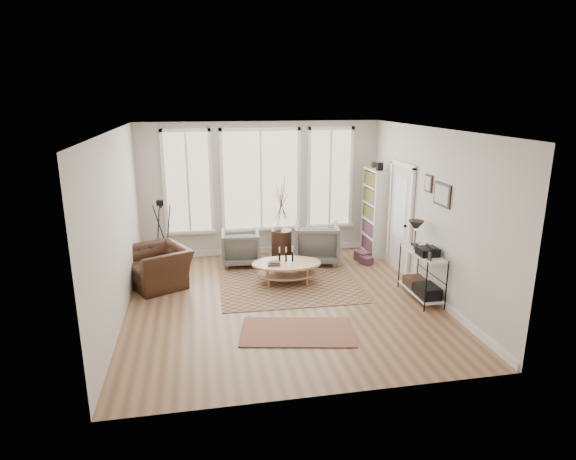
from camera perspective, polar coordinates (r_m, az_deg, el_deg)
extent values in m
plane|color=#936B49|center=(8.36, -0.59, -8.45)|extent=(5.50, 5.50, 0.00)
plane|color=white|center=(7.65, -0.65, 11.81)|extent=(5.50, 5.50, 0.00)
cube|color=beige|center=(10.54, -3.25, 4.87)|extent=(5.20, 0.04, 2.90)
cube|color=beige|center=(5.32, 4.59, -6.00)|extent=(5.20, 0.04, 2.90)
cube|color=beige|center=(7.87, -19.60, 0.29)|extent=(0.04, 5.50, 2.90)
cube|color=beige|center=(8.70, 16.49, 1.96)|extent=(0.04, 5.50, 2.90)
cube|color=white|center=(10.87, -3.13, -2.36)|extent=(5.10, 0.04, 0.12)
cube|color=white|center=(9.11, 15.74, -6.56)|extent=(0.03, 5.40, 0.12)
cube|color=tan|center=(10.48, -3.25, 5.92)|extent=(1.60, 0.03, 2.10)
cube|color=tan|center=(10.40, -11.78, 5.54)|extent=(0.90, 0.03, 2.10)
cube|color=tan|center=(10.79, 4.99, 6.16)|extent=(0.90, 0.03, 2.10)
cube|color=white|center=(10.46, -3.23, 5.90)|extent=(1.74, 0.06, 2.24)
cube|color=white|center=(10.38, -11.79, 5.52)|extent=(1.04, 0.06, 2.24)
cube|color=white|center=(10.77, 5.02, 6.15)|extent=(1.04, 0.06, 2.24)
cube|color=white|center=(10.68, -3.13, 0.16)|extent=(4.10, 0.12, 0.06)
cube|color=silver|center=(9.79, 13.18, 1.26)|extent=(0.04, 0.88, 2.10)
cube|color=white|center=(9.73, 13.16, 2.68)|extent=(0.01, 0.55, 1.20)
cube|color=white|center=(9.36, 14.28, 0.52)|extent=(0.06, 0.08, 2.18)
cube|color=white|center=(10.22, 12.01, 1.92)|extent=(0.06, 0.08, 2.18)
cube|color=white|center=(9.58, 13.50, 7.58)|extent=(0.06, 1.06, 0.08)
sphere|color=black|center=(9.50, 13.70, 0.47)|extent=(0.06, 0.06, 0.06)
cube|color=white|center=(10.36, 10.95, 1.59)|extent=(0.30, 0.03, 1.90)
cube|color=white|center=(11.10, 9.42, 2.60)|extent=(0.30, 0.03, 1.90)
cube|color=white|center=(10.78, 10.90, 2.14)|extent=(0.02, 0.85, 1.90)
cube|color=white|center=(10.73, 10.16, 2.11)|extent=(0.30, 0.81, 1.90)
cube|color=maroon|center=(10.73, 10.16, 2.11)|extent=(0.24, 0.75, 1.76)
cube|color=black|center=(10.36, 10.82, 7.40)|extent=(0.12, 0.10, 0.16)
sphere|color=#392015|center=(10.68, 10.14, 7.62)|extent=(0.14, 0.14, 0.14)
cube|color=white|center=(8.75, 15.41, -7.04)|extent=(0.37, 1.07, 0.03)
cube|color=white|center=(8.52, 15.75, -2.68)|extent=(0.37, 1.07, 0.02)
cylinder|color=black|center=(8.13, 16.03, -6.56)|extent=(0.02, 0.02, 0.85)
cylinder|color=black|center=(8.29, 18.28, -6.30)|extent=(0.02, 0.02, 0.85)
cylinder|color=black|center=(9.02, 13.07, -4.12)|extent=(0.02, 0.02, 0.85)
cylinder|color=black|center=(9.17, 15.14, -3.94)|extent=(0.02, 0.02, 0.85)
cylinder|color=black|center=(8.80, 14.78, -1.65)|extent=(0.14, 0.14, 0.02)
cylinder|color=black|center=(8.76, 14.85, -0.78)|extent=(0.02, 0.02, 0.30)
cone|color=black|center=(8.71, 14.94, 0.49)|extent=(0.28, 0.28, 0.18)
cube|color=black|center=(8.36, 16.24, -2.44)|extent=(0.32, 0.30, 0.13)
cube|color=black|center=(8.51, 16.20, -6.97)|extent=(0.32, 0.45, 0.20)
cube|color=#392015|center=(8.90, 14.84, -5.99)|extent=(0.32, 0.40, 0.16)
cube|color=black|center=(8.09, 16.46, -3.00)|extent=(0.02, 0.10, 0.14)
cube|color=black|center=(8.55, 14.84, -1.94)|extent=(0.02, 0.10, 0.12)
cube|color=black|center=(8.27, 17.82, 4.00)|extent=(0.03, 0.52, 0.38)
cube|color=silver|center=(8.26, 17.73, 4.00)|extent=(0.01, 0.44, 0.30)
cube|color=black|center=(8.69, 16.33, 5.32)|extent=(0.03, 0.24, 0.30)
cube|color=silver|center=(8.68, 16.24, 5.32)|extent=(0.01, 0.18, 0.24)
cube|color=brown|center=(8.95, 0.23, -6.73)|extent=(2.60, 1.97, 0.01)
cube|color=maroon|center=(7.34, 1.13, -11.94)|extent=(1.83, 1.24, 0.01)
ellipsoid|color=tan|center=(9.07, -0.17, -5.21)|extent=(1.15, 0.78, 0.03)
ellipsoid|color=tan|center=(9.00, -0.17, -3.99)|extent=(1.35, 0.91, 0.04)
cylinder|color=tan|center=(8.83, -2.23, -5.82)|extent=(0.04, 0.04, 0.37)
cylinder|color=tan|center=(8.95, 2.33, -5.51)|extent=(0.04, 0.04, 0.37)
cylinder|color=tan|center=(9.21, -2.61, -4.90)|extent=(0.04, 0.04, 0.37)
cylinder|color=tan|center=(9.33, 1.77, -4.62)|extent=(0.04, 0.04, 0.37)
cylinder|color=black|center=(8.99, -1.01, -3.25)|extent=(0.04, 0.04, 0.18)
cylinder|color=black|center=(9.01, -0.23, -3.21)|extent=(0.04, 0.04, 0.18)
cylinder|color=black|center=(9.03, 0.53, -3.16)|extent=(0.04, 0.04, 0.18)
cube|color=#284422|center=(8.86, -1.63, -3.97)|extent=(0.23, 0.16, 0.06)
imported|color=slate|center=(10.09, -5.64, -2.08)|extent=(0.82, 0.84, 0.72)
imported|color=slate|center=(10.15, 3.41, -1.51)|extent=(1.08, 1.10, 0.85)
cylinder|color=#392015|center=(10.32, -0.78, -1.77)|extent=(0.43, 0.43, 0.65)
imported|color=silver|center=(10.18, -1.23, 0.55)|extent=(0.28, 0.28, 0.23)
imported|color=#392015|center=(9.24, -15.12, -4.20)|extent=(1.44, 1.38, 0.72)
cylinder|color=black|center=(9.82, -14.86, 2.73)|extent=(0.06, 0.06, 0.06)
cube|color=black|center=(9.80, -14.89, 3.13)|extent=(0.16, 0.12, 0.10)
cylinder|color=black|center=(9.72, -14.92, 3.03)|extent=(0.06, 0.08, 0.06)
cube|color=maroon|center=(10.43, 8.83, -3.08)|extent=(0.34, 0.37, 0.20)
cube|color=maroon|center=(10.24, 9.25, -3.58)|extent=(0.27, 0.30, 0.16)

